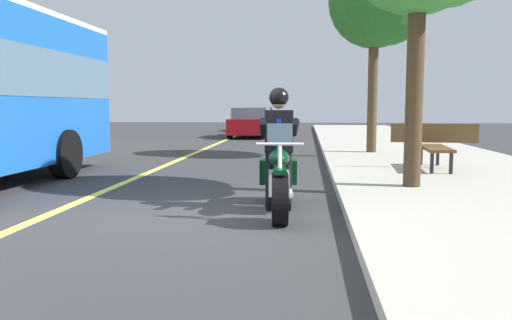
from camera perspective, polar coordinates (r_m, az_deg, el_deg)
The scene contains 8 objects.
ground_plane at distance 6.89m, azimuth -7.01°, elevation -6.39°, with size 80.00×80.00×0.00m, color #333335.
lane_center_stripe at distance 7.58m, azimuth -22.01°, elevation -5.62°, with size 60.00×0.16×0.01m, color #E5DB4C.
motorcycle_main at distance 7.18m, azimuth 2.57°, elevation -2.19°, with size 2.22×0.69×1.26m.
rider_main at distance 7.31m, azimuth 2.55°, elevation 2.56°, with size 0.65×0.58×1.74m.
car_silver at distance 30.71m, azimuth 0.51°, elevation 4.56°, with size 4.60×1.92×1.40m.
car_dark at distance 24.55m, azimuth -0.49°, elevation 4.19°, with size 4.60×1.92×1.40m.
bench_sidewalk at distance 11.48m, azimuth 19.31°, elevation 1.87°, with size 1.83×1.80×0.95m.
street_tree_curbside at distance 15.29m, azimuth 13.45°, elevation 16.46°, with size 2.80×2.60×5.57m.
Camera 1 is at (6.57, 1.48, 1.48)m, focal length 35.87 mm.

